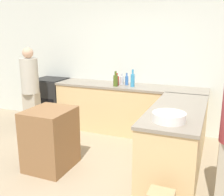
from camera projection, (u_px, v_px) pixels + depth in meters
name	position (u px, v px, depth m)	size (l,w,h in m)	color
ground_plane	(84.00, 178.00, 3.50)	(14.00, 14.00, 0.00)	tan
wall_back	(135.00, 61.00, 5.13)	(8.00, 0.06, 2.70)	silver
counter_back	(129.00, 109.00, 5.03)	(2.86, 0.66, 0.93)	#D6B27A
counter_peninsula	(176.00, 141.00, 3.54)	(0.69, 1.82, 0.93)	#D6B27A
range_oven	(51.00, 100.00, 5.68)	(0.67, 0.64, 0.94)	black
island_table	(50.00, 139.00, 3.70)	(0.59, 0.66, 0.86)	brown
mixing_bowl	(169.00, 117.00, 2.90)	(0.37, 0.37, 0.10)	white
dish_soap_bottle	(133.00, 80.00, 4.76)	(0.07, 0.07, 0.32)	#338CBF
water_bottle_blue	(127.00, 80.00, 4.93)	(0.06, 0.06, 0.23)	#386BB7
olive_oil_bottle	(116.00, 80.00, 4.81)	(0.09, 0.09, 0.28)	#475B1E
vinegar_bottle_clear	(122.00, 80.00, 5.00)	(0.08, 0.08, 0.21)	silver
hot_sauce_bottle	(117.00, 80.00, 4.92)	(0.09, 0.09, 0.23)	red
person_by_range	(30.00, 88.00, 4.93)	(0.33, 0.33, 1.63)	#ADA38E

